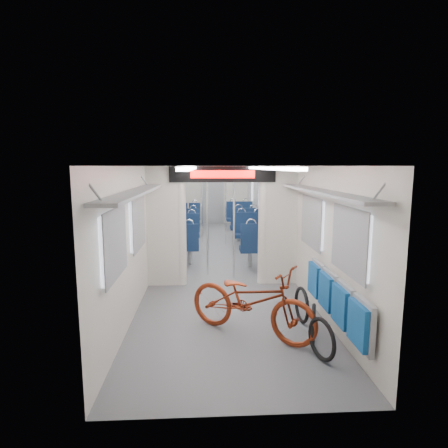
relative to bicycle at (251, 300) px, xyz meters
name	(u,v)px	position (x,y,z in m)	size (l,w,h in m)	color
carriage	(219,200)	(-0.27, 4.06, 1.00)	(12.00, 12.02, 2.31)	#515456
bicycle	(251,300)	(0.00, 0.00, 0.00)	(0.66, 1.89, 0.99)	maroon
flip_bench	(335,298)	(1.08, -0.21, 0.08)	(0.12, 2.15, 0.56)	gray
bike_hoop_a	(321,341)	(0.76, -0.71, -0.26)	(0.53, 0.53, 0.05)	black
bike_hoop_b	(313,326)	(0.78, -0.30, -0.25)	(0.54, 0.54, 0.05)	black
bike_hoop_c	(302,307)	(0.80, 0.38, -0.25)	(0.54, 0.54, 0.05)	black
seat_bay_near_left	(182,235)	(-1.21, 4.67, 0.05)	(0.91, 2.08, 1.10)	#0D1D3B
seat_bay_near_right	(255,235)	(0.66, 4.46, 0.06)	(0.94, 2.21, 1.14)	#0D1D3B
seat_bay_far_left	(187,218)	(-1.21, 8.05, 0.03)	(0.89, 1.97, 1.07)	#0D1D3B
seat_bay_far_right	(242,218)	(0.66, 7.55, 0.07)	(0.95, 2.26, 1.16)	#0D1D3B
stanchion_near_left	(207,221)	(-0.56, 2.95, 0.65)	(0.04, 0.04, 2.30)	silver
stanchion_near_right	(234,223)	(-0.02, 2.68, 0.65)	(0.04, 0.04, 2.30)	silver
stanchion_far_left	(202,205)	(-0.68, 6.38, 0.65)	(0.05, 0.05, 2.30)	silver
stanchion_far_right	(226,206)	(0.01, 6.08, 0.65)	(0.04, 0.04, 2.30)	silver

